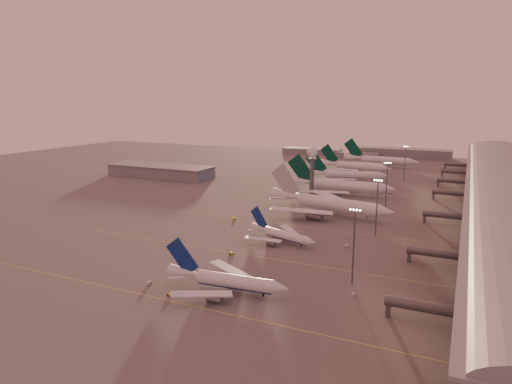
% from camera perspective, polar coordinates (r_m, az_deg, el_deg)
% --- Properties ---
extents(ground, '(700.00, 700.00, 0.00)m').
position_cam_1_polar(ground, '(171.97, -7.44, -8.06)').
color(ground, '#5B5958').
rests_on(ground, ground).
extents(taxiway_markings, '(180.00, 185.25, 0.02)m').
position_cam_1_polar(taxiway_markings, '(208.77, 7.96, -4.50)').
color(taxiway_markings, '#E2D250').
rests_on(taxiway_markings, ground).
extents(terminal, '(57.00, 362.00, 23.04)m').
position_cam_1_polar(terminal, '(251.50, 29.09, -0.64)').
color(terminal, black).
rests_on(terminal, ground).
extents(hangar, '(82.00, 27.00, 8.50)m').
position_cam_1_polar(hangar, '(349.67, -11.83, 2.65)').
color(hangar, slate).
rests_on(hangar, ground).
extents(radar_tower, '(6.40, 6.40, 31.10)m').
position_cam_1_polar(radar_tower, '(271.66, 7.04, 3.81)').
color(radar_tower, '#525459').
rests_on(radar_tower, ground).
extents(mast_a, '(3.60, 0.56, 25.00)m').
position_cam_1_polar(mast_a, '(146.13, 12.13, -6.14)').
color(mast_a, '#525459').
rests_on(mast_a, ground).
extents(mast_b, '(3.60, 0.56, 25.00)m').
position_cam_1_polar(mast_b, '(198.84, 14.88, -1.52)').
color(mast_b, '#525459').
rests_on(mast_b, ground).
extents(mast_c, '(3.60, 0.56, 25.00)m').
position_cam_1_polar(mast_c, '(252.86, 16.02, 1.20)').
color(mast_c, '#525459').
rests_on(mast_c, ground).
extents(mast_d, '(3.60, 0.56, 25.00)m').
position_cam_1_polar(mast_d, '(341.30, 18.13, 3.69)').
color(mast_d, '#525459').
rests_on(mast_d, ground).
extents(distant_horizon, '(165.00, 37.50, 9.00)m').
position_cam_1_polar(distant_horizon, '(472.13, 14.49, 4.77)').
color(distant_horizon, slate).
rests_on(distant_horizon, ground).
extents(narrowbody_near, '(39.96, 31.81, 15.61)m').
position_cam_1_polar(narrowbody_near, '(140.60, -3.74, -11.22)').
color(narrowbody_near, silver).
rests_on(narrowbody_near, ground).
extents(narrowbody_mid, '(32.50, 25.54, 13.08)m').
position_cam_1_polar(narrowbody_mid, '(186.72, 3.24, -5.51)').
color(narrowbody_mid, silver).
rests_on(narrowbody_mid, ground).
extents(widebody_white, '(67.60, 53.65, 24.03)m').
position_cam_1_polar(widebody_white, '(232.19, 9.10, -1.82)').
color(widebody_white, silver).
rests_on(widebody_white, ground).
extents(greentail_a, '(65.62, 52.92, 23.82)m').
position_cam_1_polar(greentail_a, '(280.44, 10.48, 0.48)').
color(greentail_a, silver).
rests_on(greentail_a, ground).
extents(greentail_b, '(56.89, 45.51, 20.89)m').
position_cam_1_polar(greentail_b, '(325.43, 11.32, 1.89)').
color(greentail_b, silver).
rests_on(greentail_b, ground).
extents(greentail_c, '(58.83, 47.17, 21.47)m').
position_cam_1_polar(greentail_c, '(367.19, 12.28, 2.97)').
color(greentail_c, silver).
rests_on(greentail_c, ground).
extents(greentail_d, '(64.35, 51.80, 23.37)m').
position_cam_1_polar(greentail_d, '(405.02, 15.29, 3.66)').
color(greentail_d, silver).
rests_on(greentail_d, ground).
extents(gsv_truck_a, '(6.26, 3.47, 2.39)m').
position_cam_1_polar(gsv_truck_a, '(149.73, -13.10, -10.84)').
color(gsv_truck_a, silver).
rests_on(gsv_truck_a, ground).
extents(gsv_tug_near, '(3.01, 3.59, 0.88)m').
position_cam_1_polar(gsv_tug_near, '(141.04, -10.69, -12.53)').
color(gsv_tug_near, yellow).
rests_on(gsv_tug_near, ground).
extents(gsv_catering_a, '(4.70, 3.12, 3.55)m').
position_cam_1_polar(gsv_catering_a, '(141.27, 12.20, -11.97)').
color(gsv_catering_a, silver).
rests_on(gsv_catering_a, ground).
extents(gsv_tug_mid, '(3.92, 3.68, 0.97)m').
position_cam_1_polar(gsv_tug_mid, '(172.76, -3.10, -7.70)').
color(gsv_tug_mid, yellow).
rests_on(gsv_tug_mid, ground).
extents(gsv_truck_b, '(6.20, 4.17, 2.36)m').
position_cam_1_polar(gsv_truck_b, '(183.94, 11.39, -6.47)').
color(gsv_truck_b, silver).
rests_on(gsv_truck_b, ground).
extents(gsv_truck_c, '(4.32, 5.36, 2.09)m').
position_cam_1_polar(gsv_truck_c, '(221.38, -2.67, -3.17)').
color(gsv_truck_c, yellow).
rests_on(gsv_truck_c, ground).
extents(gsv_catering_b, '(4.62, 2.36, 3.70)m').
position_cam_1_polar(gsv_catering_b, '(223.84, 17.60, -3.35)').
color(gsv_catering_b, silver).
rests_on(gsv_catering_b, ground).
extents(gsv_tug_far, '(3.39, 3.37, 0.85)m').
position_cam_1_polar(gsv_tug_far, '(257.44, 5.56, -1.24)').
color(gsv_tug_far, silver).
rests_on(gsv_tug_far, ground).
extents(gsv_tug_hangar, '(4.26, 3.44, 1.06)m').
position_cam_1_polar(gsv_tug_hangar, '(291.11, 16.41, -0.13)').
color(gsv_tug_hangar, silver).
rests_on(gsv_tug_hangar, ground).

